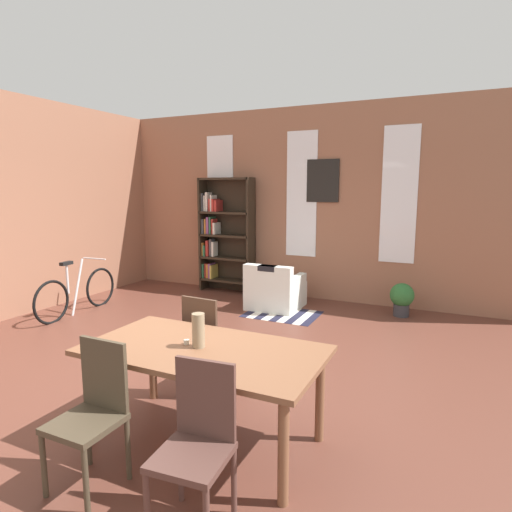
# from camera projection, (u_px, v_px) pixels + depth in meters

# --- Properties ---
(ground_plane) EXTENTS (9.76, 9.76, 0.00)m
(ground_plane) POSITION_uv_depth(u_px,v_px,m) (179.00, 378.00, 4.40)
(ground_plane) COLOR brown
(back_wall_brick) EXTENTS (8.00, 0.12, 3.33)m
(back_wall_brick) POSITION_uv_depth(u_px,v_px,m) (303.00, 204.00, 7.55)
(back_wall_brick) COLOR #9C654C
(back_wall_brick) RESTS_ON ground
(window_pane_0) EXTENTS (0.55, 0.02, 2.16)m
(window_pane_0) POSITION_uv_depth(u_px,v_px,m) (220.00, 194.00, 8.15)
(window_pane_0) COLOR white
(window_pane_1) EXTENTS (0.55, 0.02, 2.16)m
(window_pane_1) POSITION_uv_depth(u_px,v_px,m) (302.00, 195.00, 7.46)
(window_pane_1) COLOR white
(window_pane_2) EXTENTS (0.55, 0.02, 2.16)m
(window_pane_2) POSITION_uv_depth(u_px,v_px,m) (399.00, 195.00, 6.78)
(window_pane_2) COLOR white
(dining_table) EXTENTS (1.80, 0.96, 0.75)m
(dining_table) POSITION_uv_depth(u_px,v_px,m) (204.00, 358.00, 3.22)
(dining_table) COLOR brown
(dining_table) RESTS_ON ground
(vase_on_table) EXTENTS (0.10, 0.10, 0.26)m
(vase_on_table) POSITION_uv_depth(u_px,v_px,m) (198.00, 330.00, 3.21)
(vase_on_table) COLOR #998466
(vase_on_table) RESTS_ON dining_table
(tealight_candle_0) EXTENTS (0.04, 0.04, 0.03)m
(tealight_candle_0) POSITION_uv_depth(u_px,v_px,m) (186.00, 342.00, 3.28)
(tealight_candle_0) COLOR silver
(tealight_candle_0) RESTS_ON dining_table
(dining_chair_near_right) EXTENTS (0.43, 0.43, 0.95)m
(dining_chair_near_right) POSITION_uv_depth(u_px,v_px,m) (197.00, 440.00, 2.45)
(dining_chair_near_right) COLOR #53342E
(dining_chair_near_right) RESTS_ON ground
(dining_chair_far_left) EXTENTS (0.43, 0.43, 0.95)m
(dining_chair_far_left) POSITION_uv_depth(u_px,v_px,m) (207.00, 340.00, 4.05)
(dining_chair_far_left) COLOR #4B3426
(dining_chair_far_left) RESTS_ON ground
(dining_chair_near_left) EXTENTS (0.40, 0.40, 0.95)m
(dining_chair_near_left) POSITION_uv_depth(u_px,v_px,m) (93.00, 409.00, 2.79)
(dining_chair_near_left) COLOR #463A2A
(dining_chair_near_left) RESTS_ON ground
(bookshelf_tall) EXTENTS (1.06, 0.31, 2.13)m
(bookshelf_tall) POSITION_uv_depth(u_px,v_px,m) (223.00, 234.00, 8.05)
(bookshelf_tall) COLOR #2D2319
(bookshelf_tall) RESTS_ON ground
(armchair_white) EXTENTS (0.81, 0.81, 0.75)m
(armchair_white) POSITION_uv_depth(u_px,v_px,m) (275.00, 291.00, 6.97)
(armchair_white) COLOR white
(armchair_white) RESTS_ON ground
(bicycle_second) EXTENTS (0.44, 1.68, 0.89)m
(bicycle_second) POSITION_uv_depth(u_px,v_px,m) (77.00, 293.00, 6.67)
(bicycle_second) COLOR black
(bicycle_second) RESTS_ON ground
(potted_plant_by_shelf) EXTENTS (0.36, 0.36, 0.51)m
(potted_plant_by_shelf) POSITION_uv_depth(u_px,v_px,m) (402.00, 298.00, 6.53)
(potted_plant_by_shelf) COLOR #333338
(potted_plant_by_shelf) RESTS_ON ground
(striped_rug) EXTENTS (1.11, 0.82, 0.01)m
(striped_rug) POSITION_uv_depth(u_px,v_px,m) (282.00, 314.00, 6.66)
(striped_rug) COLOR #1E1E33
(striped_rug) RESTS_ON ground
(framed_picture) EXTENTS (0.56, 0.03, 0.72)m
(framed_picture) POSITION_uv_depth(u_px,v_px,m) (323.00, 181.00, 7.26)
(framed_picture) COLOR black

